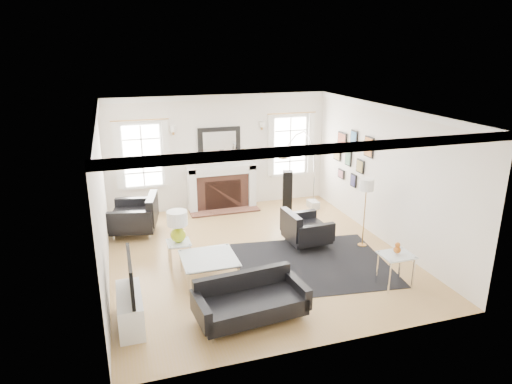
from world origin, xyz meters
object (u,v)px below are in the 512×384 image
object	(u,v)px
fireplace	(222,188)
armchair_right	(304,230)
coffee_table	(209,259)
arc_floor_lamp	(300,171)
sofa	(250,301)
gourd_lamp	(178,225)
armchair_left	(137,217)

from	to	relation	value
fireplace	armchair_right	xyz separation A→B (m)	(1.06, -2.67, -0.20)
coffee_table	arc_floor_lamp	distance (m)	3.60
fireplace	sofa	xyz separation A→B (m)	(-0.75, -4.85, -0.25)
fireplace	sofa	bearing A→B (deg)	-98.77
armchair_right	fireplace	bearing A→B (deg)	111.71
fireplace	sofa	world-z (taller)	fireplace
coffee_table	gourd_lamp	bearing A→B (deg)	120.96
armchair_right	arc_floor_lamp	size ratio (longest dim) A/B	0.45
armchair_left	gourd_lamp	distance (m)	1.93
gourd_lamp	arc_floor_lamp	distance (m)	3.49
sofa	gourd_lamp	size ratio (longest dim) A/B	2.86
coffee_table	arc_floor_lamp	size ratio (longest dim) A/B	0.44
armchair_left	arc_floor_lamp	size ratio (longest dim) A/B	0.57
fireplace	gourd_lamp	xyz separation A→B (m)	(-1.49, -2.80, 0.27)
fireplace	armchair_left	size ratio (longest dim) A/B	1.40
fireplace	gourd_lamp	bearing A→B (deg)	-118.04
fireplace	armchair_left	bearing A→B (deg)	-154.38
armchair_right	sofa	bearing A→B (deg)	-129.76
arc_floor_lamp	coffee_table	bearing A→B (deg)	-138.83
armchair_right	coffee_table	world-z (taller)	armchair_right
sofa	armchair_left	bearing A→B (deg)	109.82
armchair_left	gourd_lamp	bearing A→B (deg)	-70.15
sofa	coffee_table	xyz separation A→B (m)	(-0.32, 1.36, 0.09)
fireplace	arc_floor_lamp	size ratio (longest dim) A/B	0.80
sofa	armchair_left	distance (m)	4.08
fireplace	coffee_table	world-z (taller)	fireplace
fireplace	gourd_lamp	distance (m)	3.18
sofa	coffee_table	world-z (taller)	sofa
fireplace	gourd_lamp	size ratio (longest dim) A/B	2.84
arc_floor_lamp	armchair_left	bearing A→B (deg)	177.66
gourd_lamp	arc_floor_lamp	xyz separation A→B (m)	(3.07, 1.62, 0.34)
armchair_right	gourd_lamp	size ratio (longest dim) A/B	1.59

